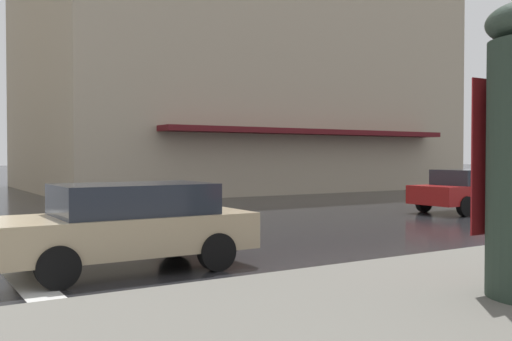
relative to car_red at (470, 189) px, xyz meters
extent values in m
cube|color=tan|center=(17.80, -0.89, 7.65)|extent=(15.59, 22.57, 16.82)
cube|color=#591419|center=(9.40, -0.89, 2.24)|extent=(1.20, 15.80, 0.24)
cube|color=maroon|center=(-7.87, 9.61, 1.09)|extent=(0.02, 0.94, 1.98)
cube|color=maroon|center=(0.00, 0.04, -0.15)|extent=(1.75, 4.10, 0.60)
cube|color=#232833|center=(0.00, -0.11, 0.40)|extent=(1.54, 2.46, 0.50)
cylinder|color=black|center=(-0.82, 1.29, -0.45)|extent=(0.20, 0.62, 0.62)
cylinder|color=black|center=(0.83, 1.29, -0.45)|extent=(0.20, 0.62, 0.62)
cylinder|color=black|center=(0.83, -1.21, -0.45)|extent=(0.20, 0.62, 0.62)
cube|color=tan|center=(-3.50, 13.05, -0.15)|extent=(1.75, 4.10, 0.60)
cube|color=#232833|center=(-3.50, 12.90, 0.40)|extent=(1.54, 2.46, 0.50)
cylinder|color=black|center=(-4.32, 14.30, -0.45)|extent=(0.20, 0.62, 0.62)
cylinder|color=black|center=(-2.67, 14.30, -0.45)|extent=(0.20, 0.62, 0.62)
cylinder|color=black|center=(-4.33, 11.80, -0.45)|extent=(0.20, 0.62, 0.62)
cylinder|color=black|center=(-2.67, 11.80, -0.45)|extent=(0.20, 0.62, 0.62)
camera|label=1|loc=(-12.63, 16.20, 1.11)|focal=40.87mm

